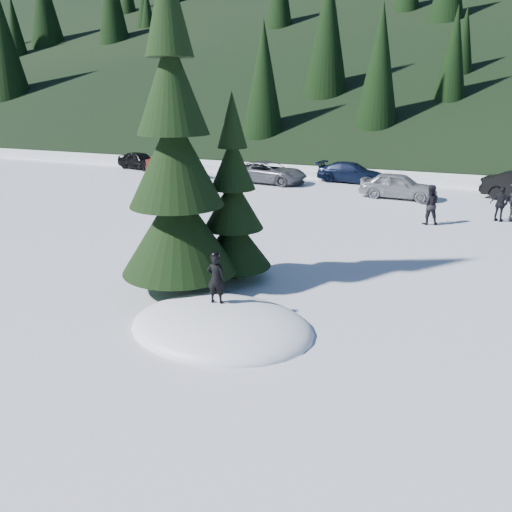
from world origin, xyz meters
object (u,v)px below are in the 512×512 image
at_px(spruce_tall, 176,172).
at_px(car_1, 174,166).
at_px(child_skier, 216,279).
at_px(car_2, 269,172).
at_px(adult_1, 501,204).
at_px(car_3, 351,172).
at_px(car_0, 140,160).
at_px(spruce_short, 233,209).
at_px(adult_0, 429,205).
at_px(car_4, 398,186).

relative_size(spruce_tall, car_1, 1.97).
relative_size(child_skier, car_2, 0.26).
relative_size(adult_1, car_2, 0.32).
distance_m(adult_1, car_3, 11.06).
distance_m(car_0, car_1, 4.68).
height_order(spruce_short, car_3, spruce_short).
relative_size(car_1, car_3, 1.02).
distance_m(spruce_tall, adult_1, 15.15).
relative_size(car_0, car_1, 0.85).
xyz_separation_m(adult_0, car_3, (-5.43, 9.14, -0.23)).
xyz_separation_m(child_skier, car_3, (-1.60, 21.13, -0.47)).
bearing_deg(car_3, car_1, 107.53).
bearing_deg(car_1, spruce_short, -123.30).
height_order(spruce_tall, adult_1, spruce_tall).
bearing_deg(car_0, spruce_short, -123.99).
bearing_deg(car_2, adult_0, -119.60).
bearing_deg(spruce_tall, spruce_short, 54.46).
relative_size(car_3, car_4, 1.08).
height_order(car_1, car_2, car_1).
xyz_separation_m(adult_1, car_0, (-23.84, 7.01, -0.13)).
height_order(adult_0, car_3, adult_0).
xyz_separation_m(adult_0, adult_1, (2.78, 1.74, -0.09)).
distance_m(adult_0, car_0, 22.80).
xyz_separation_m(car_1, car_4, (14.82, -1.54, -0.05)).
bearing_deg(car_3, adult_0, -143.72).
xyz_separation_m(adult_1, car_1, (-19.61, 4.99, -0.04)).
distance_m(child_skier, car_0, 26.96).
height_order(adult_0, adult_1, adult_0).
distance_m(car_0, car_2, 11.13).
xyz_separation_m(spruce_short, car_2, (-5.34, 16.03, -1.44)).
height_order(spruce_tall, child_skier, spruce_tall).
bearing_deg(car_3, spruce_tall, -175.31).
relative_size(spruce_tall, car_4, 2.17).
bearing_deg(car_1, car_0, 83.79).
bearing_deg(spruce_tall, child_skier, -37.42).
relative_size(adult_1, car_1, 0.35).
height_order(spruce_tall, adult_0, spruce_tall).
height_order(adult_1, car_3, adult_1).
height_order(car_1, car_3, car_1).
bearing_deg(car_2, spruce_tall, -161.19).
relative_size(adult_0, car_4, 0.43).
height_order(car_0, car_3, car_0).
bearing_deg(car_1, car_3, -58.68).
bearing_deg(spruce_tall, car_1, 122.74).
bearing_deg(car_4, car_2, 81.12).
distance_m(adult_0, car_1, 18.13).
relative_size(spruce_tall, car_3, 2.01).
relative_size(car_0, car_3, 0.87).
xyz_separation_m(spruce_short, car_0, (-16.32, 17.87, -1.47)).
height_order(car_2, car_3, car_2).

